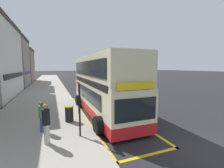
{
  "coord_description": "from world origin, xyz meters",
  "views": [
    {
      "loc": [
        -6.05,
        -3.72,
        3.56
      ],
      "look_at": [
        -0.97,
        9.13,
        2.05
      ],
      "focal_mm": 24.49,
      "sensor_mm": 36.0,
      "label": 1
    }
  ],
  "objects_px": {
    "double_decker_bus": "(102,87)",
    "pedestrian_further_back": "(42,116)",
    "pedestrian_waiting_near_sign": "(46,122)",
    "litter_bin": "(69,114)",
    "bus_stop_sign": "(79,105)",
    "parked_car_maroon_across": "(84,75)",
    "parked_car_maroon_kerbside": "(99,81)"
  },
  "relations": [
    {
      "from": "bus_stop_sign",
      "to": "parked_car_maroon_across",
      "type": "bearing_deg",
      "value": 78.39
    },
    {
      "from": "bus_stop_sign",
      "to": "litter_bin",
      "type": "relative_size",
      "value": 2.69
    },
    {
      "from": "double_decker_bus",
      "to": "pedestrian_waiting_near_sign",
      "type": "relative_size",
      "value": 5.66
    },
    {
      "from": "double_decker_bus",
      "to": "pedestrian_further_back",
      "type": "distance_m",
      "value": 4.96
    },
    {
      "from": "double_decker_bus",
      "to": "litter_bin",
      "type": "distance_m",
      "value": 3.34
    },
    {
      "from": "parked_car_maroon_kerbside",
      "to": "pedestrian_further_back",
      "type": "relative_size",
      "value": 2.58
    },
    {
      "from": "parked_car_maroon_across",
      "to": "pedestrian_waiting_near_sign",
      "type": "height_order",
      "value": "pedestrian_waiting_near_sign"
    },
    {
      "from": "pedestrian_further_back",
      "to": "litter_bin",
      "type": "bearing_deg",
      "value": 35.72
    },
    {
      "from": "double_decker_bus",
      "to": "pedestrian_further_back",
      "type": "height_order",
      "value": "double_decker_bus"
    },
    {
      "from": "double_decker_bus",
      "to": "parked_car_maroon_kerbside",
      "type": "distance_m",
      "value": 20.13
    },
    {
      "from": "parked_car_maroon_kerbside",
      "to": "litter_bin",
      "type": "relative_size",
      "value": 4.21
    },
    {
      "from": "pedestrian_waiting_near_sign",
      "to": "litter_bin",
      "type": "relative_size",
      "value": 1.82
    },
    {
      "from": "double_decker_bus",
      "to": "litter_bin",
      "type": "bearing_deg",
      "value": -151.63
    },
    {
      "from": "double_decker_bus",
      "to": "pedestrian_further_back",
      "type": "bearing_deg",
      "value": -148.84
    },
    {
      "from": "double_decker_bus",
      "to": "parked_car_maroon_across",
      "type": "height_order",
      "value": "double_decker_bus"
    },
    {
      "from": "double_decker_bus",
      "to": "pedestrian_waiting_near_sign",
      "type": "xyz_separation_m",
      "value": [
        -3.9,
        -3.99,
        -0.92
      ]
    },
    {
      "from": "pedestrian_waiting_near_sign",
      "to": "pedestrian_further_back",
      "type": "xyz_separation_m",
      "value": [
        -0.25,
        1.48,
        -0.12
      ]
    },
    {
      "from": "pedestrian_further_back",
      "to": "litter_bin",
      "type": "xyz_separation_m",
      "value": [
        1.5,
        1.08,
        -0.38
      ]
    },
    {
      "from": "bus_stop_sign",
      "to": "litter_bin",
      "type": "xyz_separation_m",
      "value": [
        -0.27,
        2.27,
        -1.08
      ]
    },
    {
      "from": "double_decker_bus",
      "to": "pedestrian_waiting_near_sign",
      "type": "bearing_deg",
      "value": -134.33
    },
    {
      "from": "parked_car_maroon_across",
      "to": "pedestrian_waiting_near_sign",
      "type": "xyz_separation_m",
      "value": [
        -11.16,
        -47.21,
        0.34
      ]
    },
    {
      "from": "parked_car_maroon_across",
      "to": "parked_car_maroon_kerbside",
      "type": "height_order",
      "value": "same"
    },
    {
      "from": "double_decker_bus",
      "to": "litter_bin",
      "type": "height_order",
      "value": "double_decker_bus"
    },
    {
      "from": "bus_stop_sign",
      "to": "pedestrian_further_back",
      "type": "relative_size",
      "value": 1.65
    },
    {
      "from": "pedestrian_waiting_near_sign",
      "to": "pedestrian_further_back",
      "type": "relative_size",
      "value": 1.12
    },
    {
      "from": "bus_stop_sign",
      "to": "parked_car_maroon_kerbside",
      "type": "xyz_separation_m",
      "value": [
        7.87,
        23.03,
        -0.92
      ]
    },
    {
      "from": "double_decker_bus",
      "to": "parked_car_maroon_kerbside",
      "type": "height_order",
      "value": "double_decker_bus"
    },
    {
      "from": "double_decker_bus",
      "to": "parked_car_maroon_kerbside",
      "type": "bearing_deg",
      "value": 74.15
    },
    {
      "from": "litter_bin",
      "to": "pedestrian_waiting_near_sign",
      "type": "bearing_deg",
      "value": -115.95
    },
    {
      "from": "parked_car_maroon_across",
      "to": "pedestrian_waiting_near_sign",
      "type": "relative_size",
      "value": 2.31
    },
    {
      "from": "bus_stop_sign",
      "to": "parked_car_maroon_across",
      "type": "height_order",
      "value": "bus_stop_sign"
    },
    {
      "from": "double_decker_bus",
      "to": "bus_stop_sign",
      "type": "bearing_deg",
      "value": -122.77
    }
  ]
}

